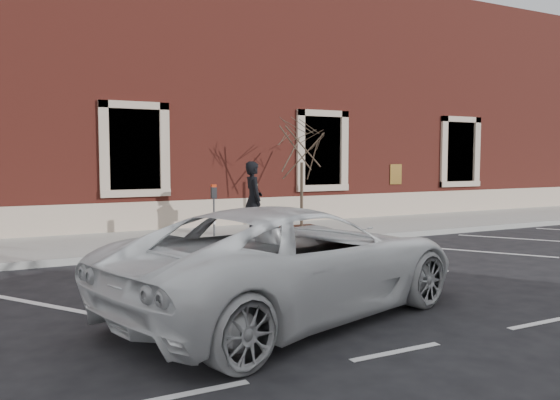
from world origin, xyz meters
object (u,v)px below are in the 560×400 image
parking_meter (214,202)px  white_truck (293,260)px  man (253,199)px  sapling (302,144)px

parking_meter → white_truck: 5.78m
man → parking_meter: bearing=116.6°
white_truck → sapling: bearing=-47.8°
parking_meter → white_truck: bearing=-100.3°
sapling → parking_meter: bearing=-157.4°
sapling → white_truck: bearing=-120.0°
man → white_truck: man is taller
parking_meter → sapling: size_ratio=0.40×
sapling → white_truck: 8.27m
man → parking_meter: man is taller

